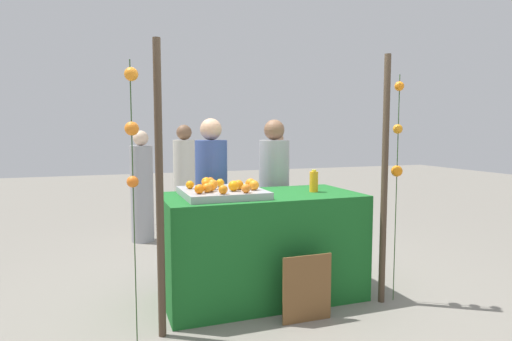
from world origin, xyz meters
TOP-DOWN VIEW (x-y plane):
  - ground_plane at (0.00, 0.00)m, footprint 24.00×24.00m
  - stall_counter at (0.00, 0.00)m, footprint 1.76×0.88m
  - orange_tray at (-0.37, -0.00)m, footprint 0.69×0.70m
  - orange_0 at (-0.43, -0.28)m, footprint 0.07×0.07m
  - orange_1 at (-0.45, 0.01)m, footprint 0.09×0.09m
  - orange_2 at (-0.24, -0.07)m, footprint 0.08×0.08m
  - orange_3 at (-0.31, -0.15)m, footprint 0.09×0.09m
  - orange_4 at (-0.48, 0.09)m, footprint 0.08×0.08m
  - orange_5 at (-0.46, 0.21)m, footprint 0.09×0.09m
  - orange_6 at (-0.12, -0.14)m, footprint 0.09×0.09m
  - orange_7 at (-0.40, 0.29)m, footprint 0.08×0.08m
  - orange_8 at (-0.61, -0.20)m, footprint 0.08×0.08m
  - orange_9 at (-0.54, -0.16)m, footprint 0.08×0.08m
  - orange_10 at (-0.24, -0.28)m, footprint 0.08×0.08m
  - orange_11 at (-0.34, 0.15)m, footprint 0.07×0.07m
  - orange_12 at (-0.49, -0.10)m, footprint 0.08×0.08m
  - orange_13 at (-0.12, -0.06)m, footprint 0.09×0.09m
  - orange_14 at (-0.63, 0.12)m, footprint 0.07×0.07m
  - juice_bottle at (0.51, -0.03)m, footprint 0.08×0.08m
  - chalkboard_sign at (0.15, -0.61)m, footprint 0.42×0.03m
  - vendor_left at (-0.29, 0.69)m, footprint 0.33×0.33m
  - vendor_right at (0.40, 0.70)m, footprint 0.33×0.33m
  - crowd_person_0 at (1.19, 2.54)m, footprint 0.30×0.30m
  - crowd_person_1 at (-0.25, 2.49)m, footprint 0.32×0.32m
  - crowd_person_2 at (-0.85, 2.40)m, footprint 0.30×0.30m
  - canopy_post_left at (-0.96, -0.48)m, footprint 0.06×0.06m
  - canopy_post_right at (0.96, -0.48)m, footprint 0.06×0.06m
  - garland_strand_left at (-1.14, -0.53)m, footprint 0.10×0.11m
  - garland_strand_right at (1.08, -0.48)m, footprint 0.10×0.10m

SIDE VIEW (x-z plane):
  - ground_plane at x=0.00m, z-range 0.00..0.00m
  - chalkboard_sign at x=0.15m, z-range -0.01..0.54m
  - stall_counter at x=0.00m, z-range 0.00..0.95m
  - crowd_person_0 at x=1.19m, z-range -0.05..1.44m
  - crowd_person_2 at x=-0.85m, z-range -0.05..1.47m
  - crowd_person_1 at x=-0.25m, z-range -0.06..1.54m
  - vendor_right at x=0.40m, z-range -0.06..1.58m
  - vendor_left at x=-0.29m, z-range -0.06..1.58m
  - orange_tray at x=-0.37m, z-range 0.95..1.01m
  - orange_14 at x=-0.63m, z-range 1.01..1.08m
  - orange_11 at x=-0.34m, z-range 1.01..1.08m
  - orange_0 at x=-0.43m, z-range 1.01..1.08m
  - juice_bottle at x=0.51m, z-range 0.94..1.15m
  - orange_10 at x=-0.24m, z-range 1.01..1.08m
  - orange_7 at x=-0.40m, z-range 1.01..1.08m
  - orange_8 at x=-0.61m, z-range 1.01..1.08m
  - orange_12 at x=-0.49m, z-range 1.01..1.08m
  - orange_9 at x=-0.54m, z-range 1.01..1.09m
  - orange_4 at x=-0.48m, z-range 1.01..1.09m
  - orange_2 at x=-0.24m, z-range 1.01..1.09m
  - orange_6 at x=-0.12m, z-range 1.01..1.09m
  - orange_5 at x=-0.46m, z-range 1.01..1.09m
  - orange_1 at x=-0.45m, z-range 1.01..1.10m
  - orange_3 at x=-0.31m, z-range 1.01..1.10m
  - orange_13 at x=-0.12m, z-range 1.01..1.10m
  - canopy_post_left at x=-0.96m, z-range 0.00..2.16m
  - canopy_post_right at x=0.96m, z-range 0.00..2.16m
  - garland_strand_right at x=1.08m, z-range 0.43..2.43m
  - garland_strand_left at x=-1.14m, z-range 0.55..2.54m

